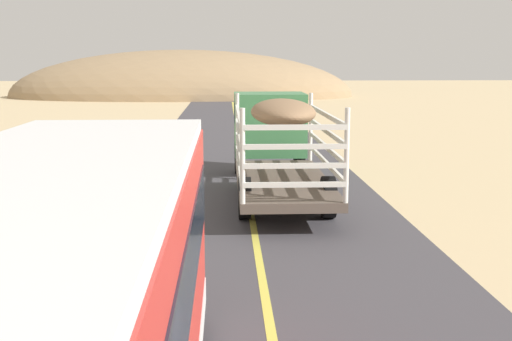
{
  "coord_description": "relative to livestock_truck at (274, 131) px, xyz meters",
  "views": [
    {
      "loc": [
        -0.66,
        -3.01,
        4.13
      ],
      "look_at": [
        0.0,
        11.05,
        1.67
      ],
      "focal_mm": 45.13,
      "sensor_mm": 36.0,
      "label": 1
    }
  ],
  "objects": [
    {
      "name": "distant_hill",
      "position": [
        -6.31,
        50.46,
        -1.79
      ],
      "size": [
        37.52,
        17.96,
        10.17
      ],
      "primitive_type": "ellipsoid",
      "color": "#997C5A",
      "rests_on": "ground"
    },
    {
      "name": "livestock_truck",
      "position": [
        0.0,
        0.0,
        0.0
      ],
      "size": [
        2.53,
        9.7,
        3.02
      ],
      "color": "#3F7F4C",
      "rests_on": "road_surface"
    }
  ]
}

